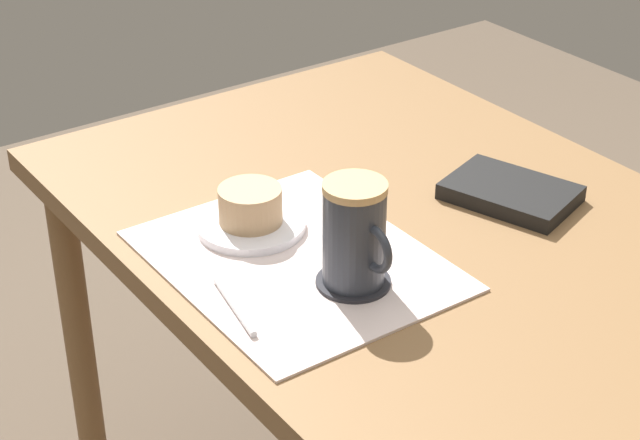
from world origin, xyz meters
name	(u,v)px	position (x,y,z in m)	size (l,w,h in m)	color
dining_table	(439,294)	(0.00, 0.00, 0.67)	(1.24, 0.76, 0.76)	brown
placemat	(295,260)	(-0.07, -0.19, 0.76)	(0.40, 0.32, 0.00)	silver
pastry_plate	(251,225)	(-0.17, -0.20, 0.77)	(0.15, 0.15, 0.01)	white
pastry	(250,205)	(-0.17, -0.20, 0.80)	(0.09, 0.09, 0.05)	tan
coffee_coaster	(353,282)	(0.02, -0.16, 0.76)	(0.10, 0.10, 0.01)	#232328
coffee_mug	(355,234)	(0.02, -0.16, 0.83)	(0.11, 0.08, 0.14)	#2D333D
teaspoon	(235,306)	(-0.02, -0.32, 0.76)	(0.01, 0.01, 0.13)	silver
small_book	(511,193)	(-0.03, 0.16, 0.77)	(0.18, 0.12, 0.02)	black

